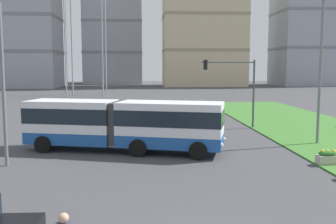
% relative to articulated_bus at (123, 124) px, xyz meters
% --- Properties ---
extents(articulated_bus, '(12.01, 5.47, 3.00)m').
position_rel_articulated_bus_xyz_m(articulated_bus, '(0.00, 0.00, 0.00)').
color(articulated_bus, white).
rests_on(articulated_bus, ground).
extents(car_grey_wagon, '(4.43, 2.08, 1.58)m').
position_rel_articulated_bus_xyz_m(car_grey_wagon, '(-3.31, 9.84, -0.90)').
color(car_grey_wagon, slate).
rests_on(car_grey_wagon, ground).
extents(flower_planter_3, '(1.10, 0.56, 0.74)m').
position_rel_articulated_bus_xyz_m(flower_planter_3, '(10.60, -3.98, -1.23)').
color(flower_planter_3, '#B7AD9E').
rests_on(flower_planter_3, grass_median).
extents(traffic_light_far_right, '(4.38, 0.28, 5.60)m').
position_rel_articulated_bus_xyz_m(traffic_light_far_right, '(8.70, 8.26, 2.26)').
color(traffic_light_far_right, '#474C51').
rests_on(traffic_light_far_right, ground).
extents(streetlight_left, '(0.70, 0.28, 8.61)m').
position_rel_articulated_bus_xyz_m(streetlight_left, '(-5.77, -3.07, 3.09)').
color(streetlight_left, slate).
rests_on(streetlight_left, ground).
extents(streetlight_median, '(0.70, 0.28, 9.42)m').
position_rel_articulated_bus_xyz_m(streetlight_median, '(12.50, 1.36, 3.50)').
color(streetlight_median, slate).
rests_on(streetlight_median, ground).
extents(apartment_tower_westcentre, '(17.49, 17.47, 45.19)m').
position_rel_articulated_bus_xyz_m(apartment_tower_westcentre, '(-7.74, 99.61, 20.96)').
color(apartment_tower_westcentre, '#9EA3AD').
rests_on(apartment_tower_westcentre, ground).
extents(apartment_tower_eastcentre, '(20.50, 15.74, 39.06)m').
position_rel_articulated_bus_xyz_m(apartment_tower_eastcentre, '(48.19, 82.89, 17.90)').
color(apartment_tower_eastcentre, '#9EA3AD').
rests_on(apartment_tower_eastcentre, ground).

